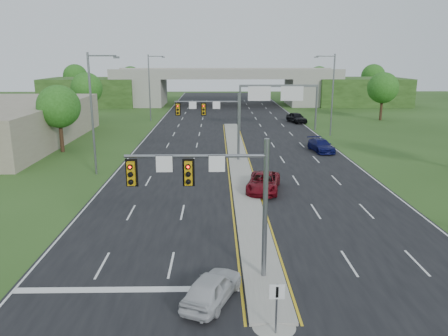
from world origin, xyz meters
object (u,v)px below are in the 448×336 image
signal_mast_far (217,116)px  car_far_b (321,145)px  car_white (212,287)px  car_far_a (263,182)px  sign_gantry (277,95)px  keep_right_sign (277,301)px  overpass (226,89)px  signal_mast_near (217,187)px  car_far_c (297,118)px

signal_mast_far → car_far_b: 13.44m
car_white → car_far_a: size_ratio=0.75×
signal_mast_far → sign_gantry: bearing=65.9°
signal_mast_far → car_far_b: (12.00, 4.57, -4.00)m
keep_right_sign → overpass: size_ratio=0.03×
sign_gantry → overpass: 35.75m
signal_mast_near → car_far_b: (12.00, 29.57, -4.00)m
car_white → car_far_c: 56.03m
car_white → signal_mast_far: bearing=-67.1°
signal_mast_near → overpass: overpass is taller
car_white → car_far_b: size_ratio=0.81×
signal_mast_near → keep_right_sign: signal_mast_near is taller
car_white → car_far_c: car_far_c is taller
car_far_a → signal_mast_near: bearing=-93.5°
signal_mast_near → signal_mast_far: bearing=90.0°
signal_mast_near → signal_mast_far: same height
sign_gantry → car_far_b: sign_gantry is taller
keep_right_sign → car_far_a: keep_right_sign is taller
car_far_c → signal_mast_far: bearing=-131.6°
signal_mast_near → car_white: signal_mast_near is taller
car_far_a → car_far_b: bearing=72.6°
sign_gantry → car_far_c: sign_gantry is taller
signal_mast_near → car_far_b: signal_mast_near is taller
car_white → car_far_b: 33.85m
car_far_a → car_far_b: 17.24m
signal_mast_far → car_far_a: size_ratio=1.32×
signal_mast_near → sign_gantry: (8.95, 44.99, 0.51)m
keep_right_sign → signal_mast_near: bearing=116.9°
overpass → car_far_b: (9.73, -50.51, -2.82)m
car_far_c → keep_right_sign: bearing=-116.8°
keep_right_sign → sign_gantry: 50.04m
keep_right_sign → car_far_c: bearing=79.0°
car_far_a → car_far_b: car_far_a is taller
signal_mast_near → car_far_c: size_ratio=1.43×
signal_mast_far → car_white: 27.29m
overpass → signal_mast_near: bearing=-91.6°
overpass → car_far_a: bearing=-88.7°
signal_mast_far → keep_right_sign: 29.71m
signal_mast_far → overpass: size_ratio=0.09×
sign_gantry → car_far_c: size_ratio=2.37×
overpass → signal_mast_far: bearing=-92.4°
signal_mast_near → overpass: (2.26, 80.07, -1.17)m
signal_mast_near → car_white: bearing=-97.3°
sign_gantry → car_far_b: size_ratio=2.37×
keep_right_sign → overpass: 84.55m
car_far_a → car_far_c: 39.13m
signal_mast_near → sign_gantry: 45.88m
car_far_b → car_far_a: bearing=-126.5°
overpass → car_white: overpass is taller
car_far_b → signal_mast_near: bearing=-120.0°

